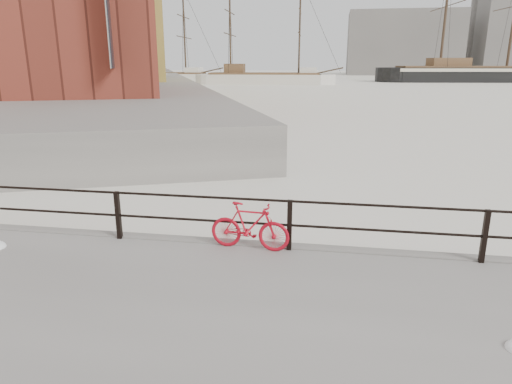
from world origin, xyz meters
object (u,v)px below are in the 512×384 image
at_px(schooner_left, 158,82).
at_px(workboat_near, 62,111).
at_px(schooner_mid, 264,84).
at_px(workboat_far, 13,97).
at_px(barque_black, 504,82).
at_px(bicycle, 250,226).

height_order(schooner_left, workboat_near, schooner_left).
xyz_separation_m(schooner_mid, workboat_far, (-23.92, -34.04, 0.00)).
bearing_deg(workboat_near, schooner_left, 77.91).
distance_m(barque_black, workboat_far, 85.78).
relative_size(schooner_mid, workboat_far, 2.24).
bearing_deg(workboat_far, barque_black, 5.87).
height_order(bicycle, barque_black, barque_black).
distance_m(barque_black, schooner_mid, 48.14).
bearing_deg(workboat_far, workboat_near, -73.30).
relative_size(barque_black, workboat_far, 4.78).
height_order(schooner_left, workboat_far, schooner_left).
xyz_separation_m(bicycle, workboat_near, (-20.29, 26.18, -0.82)).
relative_size(barque_black, schooner_left, 2.22).
height_order(schooner_mid, workboat_far, schooner_mid).
bearing_deg(workboat_near, barque_black, 24.25).
bearing_deg(schooner_left, bicycle, -71.99).
xyz_separation_m(schooner_mid, schooner_left, (-22.11, 5.79, 0.00)).
bearing_deg(bicycle, schooner_left, 117.97).
bearing_deg(schooner_left, barque_black, 4.89).
bearing_deg(bicycle, workboat_near, 133.21).
bearing_deg(barque_black, schooner_left, -177.74).
xyz_separation_m(bicycle, schooner_left, (-32.94, 79.37, -0.82)).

